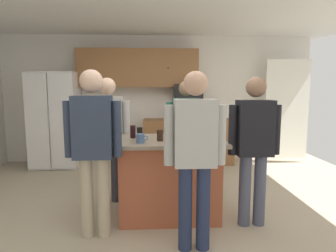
{
  "coord_description": "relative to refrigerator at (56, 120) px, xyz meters",
  "views": [
    {
      "loc": [
        -0.11,
        -3.34,
        1.53
      ],
      "look_at": [
        0.09,
        0.32,
        1.05
      ],
      "focal_mm": 31.01,
      "sensor_mm": 36.0,
      "label": 1
    }
  ],
  "objects": [
    {
      "name": "person_guest_left",
      "position": [
        2.99,
        -2.67,
        0.03
      ],
      "size": [
        0.57,
        0.22,
        1.65
      ],
      "rotation": [
        0.0,
        0.0,
        2.82
      ],
      "color": "#4C5166",
      "rests_on": "ground"
    },
    {
      "name": "glass_stout_tall",
      "position": [
        1.97,
        -2.48,
        0.08
      ],
      "size": [
        0.07,
        0.07,
        0.13
      ],
      "color": "black",
      "rests_on": "kitchen_island"
    },
    {
      "name": "glass_pilsner",
      "position": [
        2.55,
        -2.3,
        0.08
      ],
      "size": [
        0.07,
        0.07,
        0.12
      ],
      "color": "black",
      "rests_on": "kitchen_island"
    },
    {
      "name": "cabinet_run_upper",
      "position": [
        1.6,
        0.22,
        1.01
      ],
      "size": [
        2.4,
        0.38,
        0.75
      ],
      "color": "#936038"
    },
    {
      "name": "person_guest_by_door",
      "position": [
        1.3,
        -2.83,
        0.07
      ],
      "size": [
        0.57,
        0.23,
        1.71
      ],
      "rotation": [
        0.0,
        0.0,
        0.53
      ],
      "color": "tan",
      "rests_on": "ground"
    },
    {
      "name": "microwave_over_range",
      "position": [
        2.6,
        0.12,
        0.53
      ],
      "size": [
        0.56,
        0.4,
        0.32
      ],
      "primitive_type": "cube",
      "color": "black"
    },
    {
      "name": "cabinet_run_lower",
      "position": [
        2.6,
        0.1,
        -0.47
      ],
      "size": [
        1.8,
        0.63,
        0.9
      ],
      "color": "#936038",
      "rests_on": "ground"
    },
    {
      "name": "person_host_foreground",
      "position": [
        2.37,
        -1.61,
        0.02
      ],
      "size": [
        0.57,
        0.22,
        1.63
      ],
      "rotation": [
        0.0,
        0.0,
        -1.93
      ],
      "color": "#4C5166",
      "rests_on": "ground"
    },
    {
      "name": "floor",
      "position": [
        2.0,
        -2.38,
        -0.92
      ],
      "size": [
        7.04,
        7.04,
        0.0
      ],
      "primitive_type": "plane",
      "color": "#B7A88E",
      "rests_on": "ground"
    },
    {
      "name": "refrigerator",
      "position": [
        0.0,
        0.0,
        0.0
      ],
      "size": [
        0.88,
        0.76,
        1.83
      ],
      "color": "white",
      "rests_on": "ground"
    },
    {
      "name": "glass_dark_ale",
      "position": [
        1.74,
        -2.4,
        0.09
      ],
      "size": [
        0.07,
        0.07,
        0.15
      ],
      "color": "black",
      "rests_on": "kitchen_island"
    },
    {
      "name": "serving_tray",
      "position": [
        2.27,
        -2.32,
        0.04
      ],
      "size": [
        0.44,
        0.3,
        0.04
      ],
      "color": "#B7B7BC",
      "rests_on": "kitchen_island"
    },
    {
      "name": "mug_blue_stoneware",
      "position": [
        1.76,
        -2.59,
        0.07
      ],
      "size": [
        0.13,
        0.09,
        0.1
      ],
      "color": "#4C6B99",
      "rests_on": "kitchen_island"
    },
    {
      "name": "person_guest_right",
      "position": [
        2.28,
        -3.13,
        0.05
      ],
      "size": [
        0.57,
        0.22,
        1.68
      ],
      "rotation": [
        0.0,
        0.0,
        1.82
      ],
      "color": "#232D4C",
      "rests_on": "ground"
    },
    {
      "name": "back_wall",
      "position": [
        2.0,
        0.42,
        0.38
      ],
      "size": [
        6.4,
        0.1,
        2.6
      ],
      "primitive_type": "cube",
      "color": "white",
      "rests_on": "ground"
    },
    {
      "name": "glass_short_whisky",
      "position": [
        1.65,
        -2.26,
        0.09
      ],
      "size": [
        0.07,
        0.07,
        0.15
      ],
      "color": "black",
      "rests_on": "kitchen_island"
    },
    {
      "name": "person_elder_center",
      "position": [
        1.3,
        -1.89,
        0.04
      ],
      "size": [
        0.57,
        0.22,
        1.66
      ],
      "rotation": [
        0.0,
        0.0,
        -0.55
      ],
      "color": "#383842",
      "rests_on": "ground"
    },
    {
      "name": "kitchen_island",
      "position": [
        2.09,
        -2.36,
        -0.44
      ],
      "size": [
        1.27,
        0.86,
        0.93
      ],
      "color": "#AD5638",
      "rests_on": "ground"
    },
    {
      "name": "french_door_window_panel",
      "position": [
        4.6,
        0.02,
        0.18
      ],
      "size": [
        0.9,
        0.06,
        2.0
      ],
      "primitive_type": "cube",
      "color": "white",
      "rests_on": "ground"
    }
  ]
}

